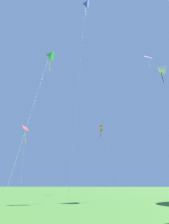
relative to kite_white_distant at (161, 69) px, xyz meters
The scene contains 6 objects.
kite_white_distant is the anchor object (origin of this frame).
kite_purple_streamer 2.77m from the kite_white_distant, 157.34° to the right, with size 2.08×6.40×26.61m.
kite_red_high 32.34m from the kite_white_distant, 166.74° to the left, with size 4.38×8.49×14.86m.
kite_blue_delta 18.99m from the kite_white_distant, 140.75° to the right, with size 1.56×6.52×30.47m.
kite_orange_box 18.81m from the kite_white_distant, 138.68° to the left, with size 4.36×6.36×15.48m.
kite_green_small 25.39m from the kite_white_distant, 136.28° to the right, with size 1.90×10.20×16.62m.
Camera 1 is at (-0.55, -2.03, 1.74)m, focal length 31.88 mm.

